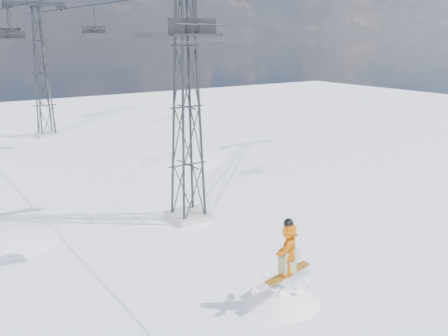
{
  "coord_description": "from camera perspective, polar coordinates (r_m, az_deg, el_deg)",
  "views": [
    {
      "loc": [
        -10.64,
        -11.98,
        8.71
      ],
      "look_at": [
        -0.28,
        3.31,
        3.78
      ],
      "focal_mm": 40.0,
      "sensor_mm": 36.0,
      "label": 1
    }
  ],
  "objects": [
    {
      "name": "snow_terrain",
      "position": [
        38.38,
        -21.77,
        -14.68
      ],
      "size": [
        39.0,
        37.0,
        22.0
      ],
      "color": "white",
      "rests_on": "ground"
    },
    {
      "name": "lift_chair_near",
      "position": [
        17.98,
        -3.32,
        15.63
      ],
      "size": [
        1.94,
        0.56,
        2.4
      ],
      "color": "black",
      "rests_on": "ground"
    },
    {
      "name": "ground",
      "position": [
        18.23,
        6.78,
        -13.69
      ],
      "size": [
        120.0,
        120.0,
        0.0
      ],
      "primitive_type": "plane",
      "color": "white",
      "rests_on": "ground"
    },
    {
      "name": "lift_tower_near",
      "position": [
        23.25,
        -4.31,
        6.9
      ],
      "size": [
        5.2,
        1.8,
        11.43
      ],
      "color": "#999999",
      "rests_on": "ground"
    },
    {
      "name": "lift_chair_mid",
      "position": [
        39.73,
        -14.54,
        14.97
      ],
      "size": [
        1.83,
        0.53,
        2.27
      ],
      "color": "black",
      "rests_on": "ground"
    },
    {
      "name": "lift_chair_far",
      "position": [
        45.43,
        -23.08,
        13.74
      ],
      "size": [
        2.21,
        0.64,
        2.74
      ],
      "color": "black",
      "rests_on": "ground"
    },
    {
      "name": "lift_chair_extra",
      "position": [
        46.32,
        -23.35,
        14.05
      ],
      "size": [
        1.94,
        0.56,
        2.41
      ],
      "color": "black",
      "rests_on": "ground"
    },
    {
      "name": "lift_tower_far",
      "position": [
        46.52,
        -20.12,
        10.07
      ],
      "size": [
        5.2,
        1.8,
        11.43
      ],
      "color": "#999999",
      "rests_on": "ground"
    }
  ]
}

